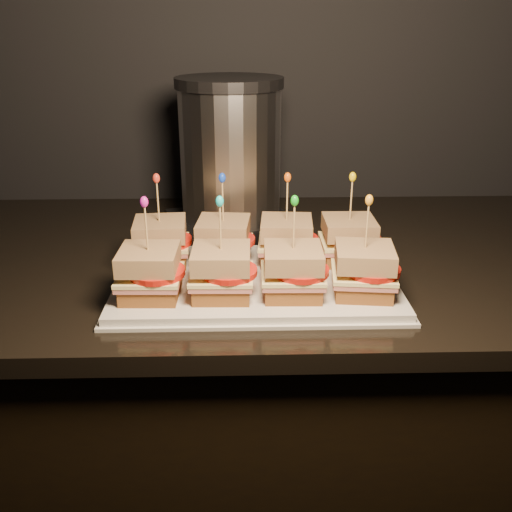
{
  "coord_description": "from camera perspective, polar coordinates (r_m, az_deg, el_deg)",
  "views": [
    {
      "loc": [
        0.43,
        0.63,
        1.36
      ],
      "look_at": [
        0.45,
        1.49,
        1.0
      ],
      "focal_mm": 40.0,
      "sensor_mm": 36.0,
      "label": 1
    }
  ],
  "objects": [
    {
      "name": "sandwich_5_bread_top",
      "position": [
        0.86,
        -3.51,
        -0.21
      ],
      "size": [
        0.09,
        0.09,
        0.03
      ],
      "primitive_type": "cube",
      "rotation": [
        0.0,
        0.0,
        -0.02
      ],
      "color": "brown",
      "rests_on": "sandwich_5_tomato"
    },
    {
      "name": "sandwich_7_bread_bot",
      "position": [
        0.9,
        10.59,
        -2.97
      ],
      "size": [
        0.09,
        0.09,
        0.02
      ],
      "primitive_type": "cube",
      "rotation": [
        0.0,
        0.0,
        -0.11
      ],
      "color": "#612F10",
      "rests_on": "platter"
    },
    {
      "name": "sandwich_1_tomato",
      "position": [
        0.99,
        -2.57,
        1.6
      ],
      "size": [
        0.09,
        0.09,
        0.01
      ],
      "primitive_type": "cylinder",
      "color": "red",
      "rests_on": "sandwich_1_cheese"
    },
    {
      "name": "sandwich_1_ham",
      "position": [
        1.0,
        -3.24,
        0.94
      ],
      "size": [
        0.1,
        0.1,
        0.01
      ],
      "primitive_type": "cube",
      "rotation": [
        0.0,
        0.0,
        -0.1
      ],
      "color": "#BE6355",
      "rests_on": "sandwich_1_bread_bot"
    },
    {
      "name": "sandwich_1_cheese",
      "position": [
        1.0,
        -3.25,
        1.31
      ],
      "size": [
        0.1,
        0.1,
        0.01
      ],
      "primitive_type": "cube",
      "rotation": [
        0.0,
        0.0,
        -0.1
      ],
      "color": "#FFF19C",
      "rests_on": "sandwich_1_ham"
    },
    {
      "name": "sandwich_4_frill",
      "position": [
        0.85,
        -11.13,
        5.34
      ],
      "size": [
        0.01,
        0.01,
        0.02
      ],
      "primitive_type": "ellipsoid",
      "color": "#CF1CA3",
      "rests_on": "sandwich_4_pick"
    },
    {
      "name": "granite_slab",
      "position": [
        1.15,
        15.01,
        -0.16
      ],
      "size": [
        2.23,
        0.73,
        0.03
      ],
      "primitive_type": "cube",
      "color": "black",
      "rests_on": "cabinet"
    },
    {
      "name": "sandwich_7_cheese",
      "position": [
        0.89,
        10.69,
        -1.64
      ],
      "size": [
        0.11,
        0.1,
        0.01
      ],
      "primitive_type": "cube",
      "rotation": [
        0.0,
        0.0,
        -0.11
      ],
      "color": "#FFF19C",
      "rests_on": "sandwich_7_ham"
    },
    {
      "name": "sandwich_4_pick",
      "position": [
        0.86,
        -10.9,
        2.47
      ],
      "size": [
        0.0,
        0.0,
        0.09
      ],
      "primitive_type": "cylinder",
      "color": "tan",
      "rests_on": "sandwich_4_bread_top"
    },
    {
      "name": "wall_back",
      "position": [
        1.44,
        -20.36,
        21.13
      ],
      "size": [
        4.0,
        0.04,
        2.7
      ],
      "primitive_type": "cube",
      "color": "black",
      "rests_on": "ground"
    },
    {
      "name": "sandwich_4_bread_bot",
      "position": [
        0.9,
        -10.46,
        -3.22
      ],
      "size": [
        0.09,
        0.09,
        0.02
      ],
      "primitive_type": "cube",
      "rotation": [
        0.0,
        0.0,
        -0.03
      ],
      "color": "#612F10",
      "rests_on": "platter"
    },
    {
      "name": "sandwich_3_bread_top",
      "position": [
        1.0,
        9.31,
        2.85
      ],
      "size": [
        0.09,
        0.09,
        0.03
      ],
      "primitive_type": "cube",
      "rotation": [
        0.0,
        0.0,
        -0.01
      ],
      "color": "brown",
      "rests_on": "sandwich_3_tomato"
    },
    {
      "name": "sandwich_3_frill",
      "position": [
        0.98,
        9.65,
        7.81
      ],
      "size": [
        0.01,
        0.01,
        0.02
      ],
      "primitive_type": "ellipsoid",
      "color": "#E7BF06",
      "rests_on": "sandwich_3_pick"
    },
    {
      "name": "sandwich_3_pick",
      "position": [
        0.99,
        9.48,
        5.3
      ],
      "size": [
        0.0,
        0.0,
        0.09
      ],
      "primitive_type": "cylinder",
      "color": "tan",
      "rests_on": "sandwich_3_bread_top"
    },
    {
      "name": "cabinet",
      "position": [
        1.4,
        12.98,
        -18.24
      ],
      "size": [
        2.19,
        0.69,
        0.91
      ],
      "primitive_type": "cube",
      "color": "black",
      "rests_on": "ground"
    },
    {
      "name": "sandwich_6_bread_top",
      "position": [
        0.87,
        3.73,
        -0.13
      ],
      "size": [
        0.09,
        0.09,
        0.03
      ],
      "primitive_type": "cube",
      "rotation": [
        0.0,
        0.0,
        -0.02
      ],
      "color": "brown",
      "rests_on": "sandwich_6_tomato"
    },
    {
      "name": "sandwich_1_frill",
      "position": [
        0.96,
        -3.41,
        7.82
      ],
      "size": [
        0.01,
        0.01,
        0.02
      ],
      "primitive_type": "ellipsoid",
      "color": "blue",
      "rests_on": "sandwich_1_pick"
    },
    {
      "name": "sandwich_4_cheese",
      "position": [
        0.89,
        -10.56,
        -1.88
      ],
      "size": [
        0.1,
        0.1,
        0.01
      ],
      "primitive_type": "cube",
      "rotation": [
        0.0,
        0.0,
        -0.03
      ],
      "color": "#FFF19C",
      "rests_on": "sandwich_4_ham"
    },
    {
      "name": "sandwich_7_ham",
      "position": [
        0.9,
        10.66,
        -2.05
      ],
      "size": [
        0.1,
        0.1,
        0.01
      ],
      "primitive_type": "cube",
      "rotation": [
        0.0,
        0.0,
        -0.11
      ],
      "color": "#BE6355",
      "rests_on": "sandwich_7_bread_bot"
    },
    {
      "name": "appliance_base",
      "position": [
        1.2,
        -2.46,
        3.26
      ],
      "size": [
        0.29,
        0.27,
        0.03
      ],
      "primitive_type": "cube",
      "rotation": [
        0.0,
        0.0,
        0.32
      ],
      "color": "#262628",
      "rests_on": "granite_slab"
    },
    {
      "name": "sandwich_2_bread_top",
      "position": [
        0.99,
        3.07,
        2.83
      ],
      "size": [
        0.09,
        0.09,
        0.03
      ],
      "primitive_type": "cube",
      "rotation": [
        0.0,
        0.0,
        -0.08
      ],
      "color": "brown",
      "rests_on": "sandwich_2_tomato"
    },
    {
      "name": "platter_rim",
      "position": [
        0.96,
        0.0,
        -2.88
      ],
      "size": [
        0.47,
        0.3,
        0.01
      ],
      "primitive_type": "cube",
      "color": "silver",
      "rests_on": "granite_slab"
    },
    {
      "name": "sandwich_5_pick",
      "position": [
        0.85,
        -3.58,
        2.58
      ],
      "size": [
        0.0,
        0.0,
        0.09
      ],
      "primitive_type": "cylinder",
      "color": "tan",
      "rests_on": "sandwich_5_bread_top"
    },
    {
      "name": "sandwich_4_ham",
      "position": [
        0.89,
        -10.53,
        -2.3
      ],
      "size": [
        0.1,
        0.09,
        0.01
      ],
      "primitive_type": "cube",
      "rotation": [
        0.0,
        0.0,
        -0.03
      ],
      "color": "#BE6355",
      "rests_on": "sandwich_4_bread_bot"
    },
    {
      "name": "sandwich_3_bread_bot",
      "position": [
        1.02,
        9.14,
        0.23
      ],
      "size": [
        0.09,
        0.09,
        0.02
      ],
      "primitive_type": "cube",
      "rotation": [
        0.0,
        0.0,
        -0.01
      ],
      "color": "#612F10",
      "rests_on": "platter"
    },
    {
      "name": "sandwich_0_tomato",
      "position": [
        1.0,
        -8.88,
        1.52
      ],
      "size": [
        0.09,
        0.09,
        0.01
      ],
      "primitive_type": "cylinder",
      "color": "red",
      "rests_on": "sandwich_0_cheese"
    },
    {
      "name": "sandwich_6_pick",
      "position": [
        0.85,
        3.81,
        2.65
      ],
      "size": [
        0.0,
        0.0,
        0.09
      ],
      "primitive_type": "cylinder",
      "color": "tan",
      "rests_on": "sandwich_6_bread_top"
    },
    {
      "name": "sandwich_6_ham",
      "position": [
        0.88,
        3.68,
        -2.17
      ],
      "size": [
        0.1,
        0.09,
        0.01
      ],
      "primitive_type": "cube",
      "rotation": [
        0.0,
        0.0,
        -0.02
      ],
      "color": "#BE6355",
      "rests_on": "sandwich_6_bread_bot"
    },
    {
      "name": "sandwich_6_cheese",
      "position": [
        0.88,
        3.69,
        -1.75
      ],
      "size": [
        0.1,
        0.09,
        0.01
      ],
      "primitive_type": "cube",
      "rotation": [
        0.0,
        0.0,
        -0.02
      ],
      "color": "#FFF19C",
      "rests_on": "sandwich_6_ham"
    },
    {
      "name": "sandwich_0_bread_top",
      "position": [
        1.0,
        -9.59,
        2.68
      ],
      "size": [
        0.09,
        0.09,
        0.03
      ],
      "primitive_type": "cube",
      "rotation": [
        0.0,
        0.0,
        0.07
      ],
      "color": "brown",
      "rests_on": "sandwich_0_tomato"
    },
    {
      "name": "platter",
      "position": [
        0.95,
        0.0,
        -2.55
      ],
      "size": [
        0.46,
        0.28,
        0.02
      ],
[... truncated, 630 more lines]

